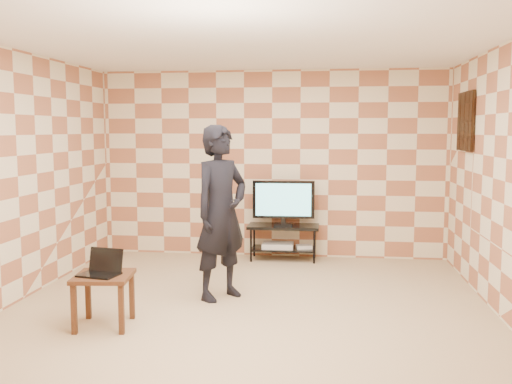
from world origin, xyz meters
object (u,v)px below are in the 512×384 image
at_px(tv_stand, 283,234).
at_px(side_table, 104,284).
at_px(tv, 284,201).
at_px(person, 221,213).

xyz_separation_m(tv_stand, side_table, (-1.47, -2.96, 0.05)).
height_order(tv, person, person).
relative_size(tv, person, 0.46).
xyz_separation_m(tv, side_table, (-1.47, -2.96, -0.44)).
distance_m(side_table, person, 1.50).
xyz_separation_m(tv_stand, person, (-0.54, -1.92, 0.58)).
height_order(tv_stand, side_table, same).
distance_m(tv_stand, side_table, 3.31).
xyz_separation_m(side_table, person, (0.93, 1.04, 0.54)).
distance_m(tv, side_table, 3.34).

